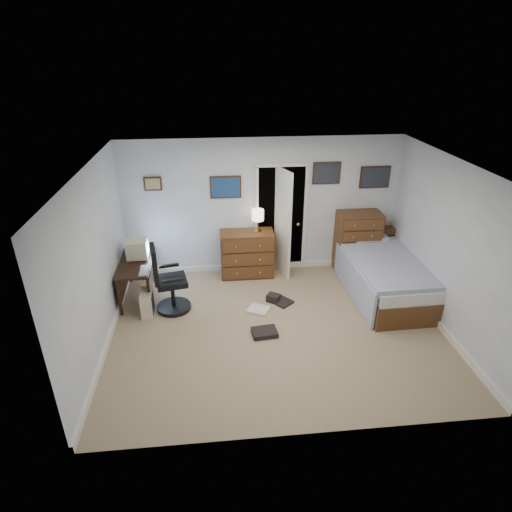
{
  "coord_description": "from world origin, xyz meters",
  "views": [
    {
      "loc": [
        -0.87,
        -5.32,
        3.88
      ],
      "look_at": [
        -0.29,
        0.3,
        1.1
      ],
      "focal_mm": 30.0,
      "sensor_mm": 36.0,
      "label": 1
    }
  ],
  "objects_px": {
    "office_chair": "(168,286)",
    "low_dresser": "(247,254)",
    "tall_dresser": "(357,242)",
    "bed": "(384,275)",
    "computer_desk": "(132,270)"
  },
  "relations": [
    {
      "from": "low_dresser",
      "to": "tall_dresser",
      "type": "height_order",
      "value": "tall_dresser"
    },
    {
      "from": "office_chair",
      "to": "bed",
      "type": "height_order",
      "value": "office_chair"
    },
    {
      "from": "bed",
      "to": "tall_dresser",
      "type": "bearing_deg",
      "value": 102.17
    },
    {
      "from": "tall_dresser",
      "to": "bed",
      "type": "relative_size",
      "value": 0.51
    },
    {
      "from": "office_chair",
      "to": "low_dresser",
      "type": "xyz_separation_m",
      "value": [
        1.36,
        1.07,
        -0.01
      ]
    },
    {
      "from": "office_chair",
      "to": "bed",
      "type": "relative_size",
      "value": 0.5
    },
    {
      "from": "office_chair",
      "to": "bed",
      "type": "xyz_separation_m",
      "value": [
        3.64,
        0.18,
        -0.09
      ]
    },
    {
      "from": "computer_desk",
      "to": "bed",
      "type": "height_order",
      "value": "bed"
    },
    {
      "from": "office_chair",
      "to": "computer_desk",
      "type": "bearing_deg",
      "value": 132.5
    },
    {
      "from": "tall_dresser",
      "to": "bed",
      "type": "height_order",
      "value": "tall_dresser"
    },
    {
      "from": "tall_dresser",
      "to": "computer_desk",
      "type": "bearing_deg",
      "value": -171.27
    },
    {
      "from": "computer_desk",
      "to": "low_dresser",
      "type": "distance_m",
      "value": 2.07
    },
    {
      "from": "office_chair",
      "to": "tall_dresser",
      "type": "relative_size",
      "value": 0.98
    },
    {
      "from": "low_dresser",
      "to": "computer_desk",
      "type": "bearing_deg",
      "value": -161.94
    },
    {
      "from": "office_chair",
      "to": "low_dresser",
      "type": "bearing_deg",
      "value": 27.36
    }
  ]
}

